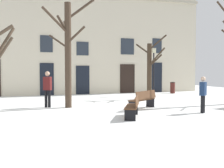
{
  "coord_description": "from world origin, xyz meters",
  "views": [
    {
      "loc": [
        -5.26,
        -13.4,
        1.85
      ],
      "look_at": [
        0.0,
        1.53,
        1.07
      ],
      "focal_mm": 44.47,
      "sensor_mm": 36.0,
      "label": 1
    }
  ],
  "objects": [
    {
      "name": "litter_bin",
      "position": [
        6.79,
        6.05,
        0.46
      ],
      "size": [
        0.41,
        0.41,
        0.91
      ],
      "color": "#4C1E19",
      "rests_on": "ground"
    },
    {
      "name": "bench_near_center_tree",
      "position": [
        -0.9,
        -3.49,
        0.43
      ],
      "size": [
        1.18,
        1.66,
        0.83
      ],
      "rotation": [
        0.0,
        0.0,
        4.23
      ],
      "color": "#51331E",
      "rests_on": "ground"
    },
    {
      "name": "person_strolling",
      "position": [
        -3.71,
        0.69,
        1.01
      ],
      "size": [
        0.44,
        0.4,
        1.8
      ],
      "rotation": [
        0.0,
        0.0,
        2.54
      ],
      "color": "black",
      "rests_on": "ground"
    },
    {
      "name": "ground_plane",
      "position": [
        0.0,
        0.0,
        0.0
      ],
      "size": [
        32.37,
        32.37,
        0.0
      ],
      "primitive_type": "plane",
      "color": "white"
    },
    {
      "name": "bench_facing_shops",
      "position": [
        0.54,
        -1.43,
        0.46
      ],
      "size": [
        1.8,
        1.49,
        0.89
      ],
      "rotation": [
        0.0,
        0.0,
        3.76
      ],
      "color": "#51331E",
      "rests_on": "ground"
    },
    {
      "name": "building_facade",
      "position": [
        0.0,
        7.83,
        4.08
      ],
      "size": [
        20.23,
        0.6,
        8.09
      ],
      "color": "beige",
      "rests_on": "ground"
    },
    {
      "name": "streetlamp",
      "position": [
        4.47,
        4.93,
        2.19
      ],
      "size": [
        0.3,
        0.3,
        3.57
      ],
      "color": "black",
      "rests_on": "ground"
    },
    {
      "name": "tree_near_facade",
      "position": [
        3.05,
        2.79,
        1.99
      ],
      "size": [
        1.4,
        2.6,
        4.16
      ],
      "color": "#382B1E",
      "rests_on": "ground"
    },
    {
      "name": "person_near_bench",
      "position": [
        2.46,
        -3.4,
        0.87
      ],
      "size": [
        0.44,
        0.41,
        1.59
      ],
      "rotation": [
        0.0,
        0.0,
        3.79
      ],
      "color": "black",
      "rests_on": "ground"
    },
    {
      "name": "tree_foreground",
      "position": [
        -2.75,
        0.33,
        2.87
      ],
      "size": [
        2.72,
        1.85,
        5.49
      ],
      "color": "#423326",
      "rests_on": "ground"
    }
  ]
}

